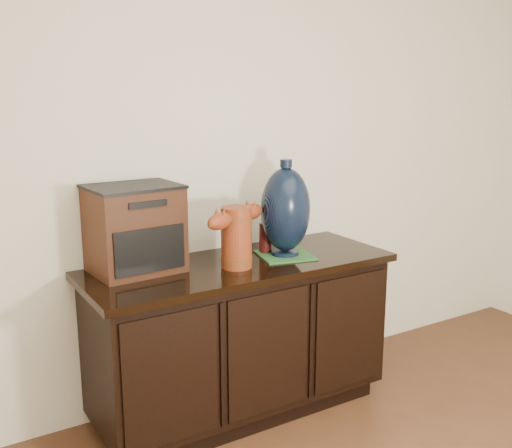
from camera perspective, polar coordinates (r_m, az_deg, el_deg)
sideboard at (r=2.91m, az=-1.52°, el=-10.63°), size 1.46×0.56×0.75m
terracotta_vessel at (r=2.67m, az=-1.89°, el=-0.92°), size 0.38×0.22×0.28m
tv_radio at (r=2.67m, az=-11.49°, el=-0.44°), size 0.40×0.33×0.38m
green_mat at (r=2.90m, az=2.78°, el=-2.97°), size 0.30×0.30×0.01m
lamp_base at (r=2.84m, az=2.83°, el=1.34°), size 0.29×0.29×0.46m
spray_can at (r=2.92m, az=0.89°, el=-1.13°), size 0.06×0.06×0.18m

